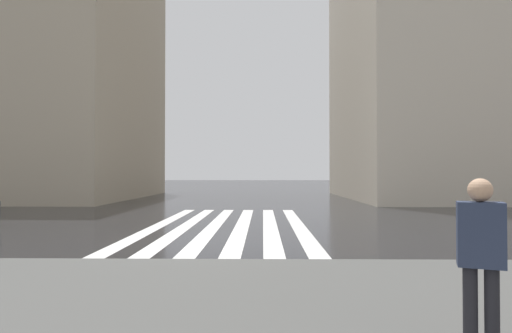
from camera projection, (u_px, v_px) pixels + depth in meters
The scene contains 3 objects.
ground_plane at pixel (190, 243), 11.80m from camera, with size 220.00×220.00×0.00m, color black.
zebra_crossing at pixel (229, 225), 15.79m from camera, with size 13.00×5.50×0.01m.
pedestrian_by_billboard at pixel (481, 253), 4.04m from camera, with size 0.37×0.46×1.68m.
Camera 1 is at (-11.80, -1.98, 1.88)m, focal length 30.59 mm.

